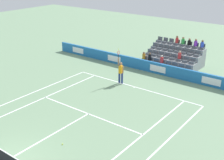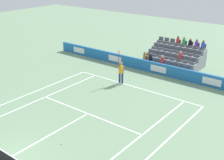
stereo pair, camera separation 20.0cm
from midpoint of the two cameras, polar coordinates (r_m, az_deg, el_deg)
The scene contains 12 objects.
line_baseline at distance 23.30m, azimuth 4.70°, elevation -1.33°, with size 10.97×0.10×0.01m, color white.
line_service at distance 19.37m, azimuth -4.33°, elevation -6.41°, with size 8.23×0.10×0.01m, color white.
line_centre_service at distance 17.47m, azimuth -11.46°, elevation -10.25°, with size 0.10×6.40×0.01m, color white.
line_singles_sideline_left at distance 21.82m, azimuth -13.23°, elevation -3.56°, with size 0.10×11.89×0.01m, color white.
line_singles_sideline_right at distance 16.90m, azimuth 5.25°, elevation -11.05°, with size 0.10×11.89×0.01m, color white.
line_doubles_sideline_left at distance 22.82m, azimuth -15.43°, elevation -2.62°, with size 0.10×11.89×0.01m, color white.
line_doubles_sideline_right at distance 16.35m, azimuth 9.38°, elevation -12.55°, with size 0.10×11.89×0.01m, color white.
line_centre_mark at distance 23.22m, azimuth 4.57°, elevation -1.41°, with size 0.10×0.20×0.01m, color white.
sponsor_barrier at distance 26.05m, azimuth 9.14°, elevation 2.15°, with size 23.42×0.22×0.97m.
tennis_player at distance 23.53m, azimuth 1.96°, elevation 1.56°, with size 0.53×0.39×2.85m.
stadium_stand at distance 28.48m, azimuth 12.07°, elevation 4.09°, with size 4.96×3.80×2.55m.
loose_tennis_ball at distance 16.55m, azimuth -9.31°, elevation -11.94°, with size 0.07×0.07×0.07m, color #D1E533.
Camera 2 is at (-11.65, 6.08, 9.18)m, focal length 47.93 mm.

